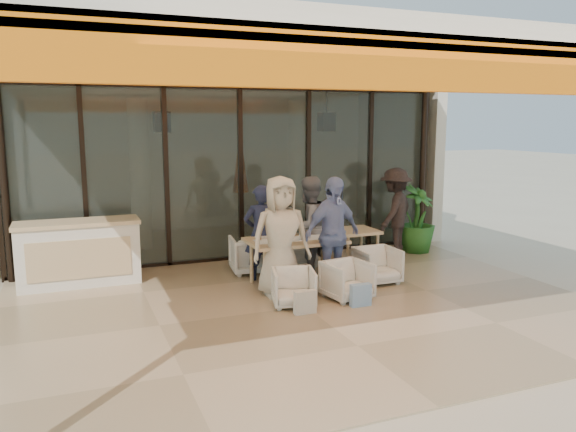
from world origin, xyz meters
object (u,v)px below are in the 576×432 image
object	(u,v)px
host_counter	(79,253)
diner_periwinkle	(333,234)
chair_near_left	(294,286)
chair_far_right	(297,251)
side_chair	(377,264)
chair_far_left	(251,253)
dining_table	(295,243)
side_table	(355,236)
standing_woman	(395,212)
diner_cream	(281,237)
potted_palm	(417,219)
chair_near_right	(347,279)
diner_grey	(308,227)
diner_navy	(261,233)

from	to	relation	value
host_counter	diner_periwinkle	size ratio (longest dim) A/B	1.06
chair_near_left	chair_far_right	bearing A→B (deg)	80.92
host_counter	side_chair	xyz separation A→B (m)	(4.41, -1.61, -0.21)
chair_far_left	chair_near_left	size ratio (longest dim) A/B	1.18
dining_table	chair_far_left	world-z (taller)	dining_table
host_counter	side_chair	bearing A→B (deg)	-20.07
side_table	standing_woman	distance (m)	1.51
chair_far_right	standing_woman	distance (m)	2.18
dining_table	standing_woman	xyz separation A→B (m)	(2.53, 1.12, 0.16)
chair_near_left	diner_cream	xyz separation A→B (m)	(0.00, 0.50, 0.60)
chair_far_right	standing_woman	size ratio (longest dim) A/B	0.37
standing_woman	potted_palm	xyz separation A→B (m)	(0.55, 0.07, -0.18)
chair_near_left	standing_woman	distance (m)	3.65
dining_table	potted_palm	size ratio (longest dim) A/B	1.12
host_counter	standing_woman	distance (m)	5.69
standing_woman	chair_far_right	bearing A→B (deg)	-32.03
host_counter	standing_woman	bearing A→B (deg)	-0.89
chair_far_left	chair_near_left	bearing A→B (deg)	97.03
chair_far_left	chair_near_left	xyz separation A→B (m)	(0.00, -1.90, -0.05)
side_table	potted_palm	size ratio (longest dim) A/B	0.56
diner_cream	standing_woman	size ratio (longest dim) A/B	1.05
host_counter	chair_far_left	size ratio (longest dim) A/B	2.64
chair_near_left	chair_near_right	size ratio (longest dim) A/B	0.95
diner_grey	standing_woman	size ratio (longest dim) A/B	0.98
chair_far_right	chair_near_right	distance (m)	1.90
chair_near_left	side_table	world-z (taller)	side_table
chair_far_right	diner_navy	world-z (taller)	diner_navy
standing_woman	potted_palm	bearing A→B (deg)	150.37
standing_woman	diner_cream	bearing A→B (deg)	-8.68
diner_navy	chair_far_left	bearing A→B (deg)	-91.58
diner_cream	side_chair	world-z (taller)	diner_cream
dining_table	diner_periwinkle	world-z (taller)	diner_periwinkle
side_chair	standing_woman	size ratio (longest dim) A/B	0.38
chair_near_right	diner_periwinkle	world-z (taller)	diner_periwinkle
chair_near_left	side_table	distance (m)	2.15
side_table	diner_grey	bearing A→B (deg)	173.60
chair_far_left	side_table	distance (m)	1.79
host_counter	diner_cream	distance (m)	3.23
chair_near_left	side_table	size ratio (longest dim) A/B	0.79
diner_grey	diner_cream	xyz separation A→B (m)	(-0.84, -0.90, 0.06)
diner_navy	side_table	bearing A→B (deg)	175.24
diner_cream	side_chair	xyz separation A→B (m)	(1.67, 0.06, -0.57)
diner_grey	standing_woman	world-z (taller)	standing_woman
dining_table	chair_far_right	xyz separation A→B (m)	(0.43, 0.94, -0.38)
diner_cream	potted_palm	xyz separation A→B (m)	(3.49, 1.65, -0.23)
host_counter	dining_table	bearing A→B (deg)	-21.00
host_counter	chair_near_right	size ratio (longest dim) A/B	2.97
diner_navy	standing_woman	xyz separation A→B (m)	(2.94, 0.68, 0.07)
diner_grey	diner_periwinkle	bearing A→B (deg)	71.22
host_counter	diner_cream	world-z (taller)	diner_cream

